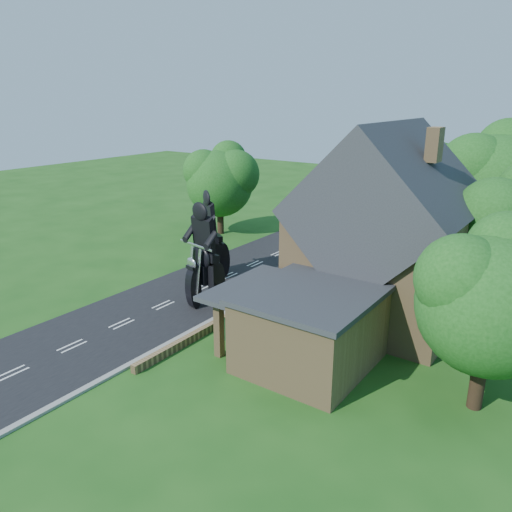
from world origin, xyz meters
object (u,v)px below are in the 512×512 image
Objects in this scene: garden_wall at (274,292)px; motorcycle_follow at (212,264)px; annex at (308,326)px; motorcycle_lead at (205,289)px; house at (385,238)px.

garden_wall is 5.11m from motorcycle_follow.
annex is at bearing -46.16° from garden_wall.
motorcycle_lead is 4.48m from motorcycle_follow.
garden_wall is at bearing -149.18° from motorcycle_follow.
garden_wall is 4.27m from motorcycle_lead.
motorcycle_lead is 1.03× the size of motorcycle_follow.
motorcycle_follow is at bearing -175.86° from house.
annex is at bearing 175.05° from motorcycle_lead.
garden_wall is 8.19m from annex.
annex reaches higher than garden_wall.
motorcycle_follow is (-5.07, 0.19, 0.67)m from garden_wall.
house reaches higher than garden_wall.
motorcycle_lead is at bearing -125.24° from garden_wall.
garden_wall is at bearing 133.84° from annex.
motorcycle_lead is at bearing 163.60° from annex.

